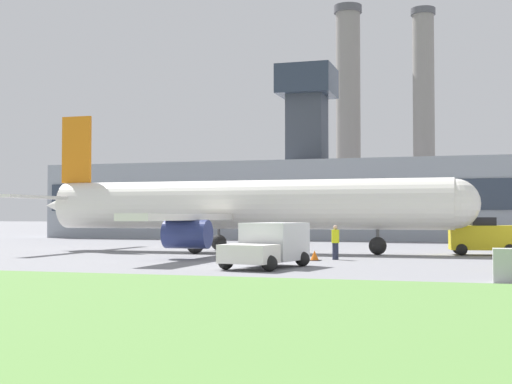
{
  "coord_description": "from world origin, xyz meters",
  "views": [
    {
      "loc": [
        12.64,
        -43.88,
        2.4
      ],
      "look_at": [
        -0.62,
        -0.16,
        3.9
      ],
      "focal_mm": 50.0,
      "sensor_mm": 36.0,
      "label": 1
    }
  ],
  "objects_px": {
    "pushback_tug": "(483,238)",
    "ground_crew_person": "(335,242)",
    "fuel_truck": "(269,245)",
    "airplane": "(239,206)"
  },
  "relations": [
    {
      "from": "airplane",
      "to": "ground_crew_person",
      "type": "relative_size",
      "value": 15.64
    },
    {
      "from": "ground_crew_person",
      "to": "airplane",
      "type": "bearing_deg",
      "value": 143.11
    },
    {
      "from": "fuel_truck",
      "to": "ground_crew_person",
      "type": "relative_size",
      "value": 2.81
    },
    {
      "from": "pushback_tug",
      "to": "fuel_truck",
      "type": "relative_size",
      "value": 0.79
    },
    {
      "from": "pushback_tug",
      "to": "ground_crew_person",
      "type": "relative_size",
      "value": 2.21
    },
    {
      "from": "airplane",
      "to": "pushback_tug",
      "type": "xyz_separation_m",
      "value": [
        15.03,
        1.61,
        -1.96
      ]
    },
    {
      "from": "fuel_truck",
      "to": "ground_crew_person",
      "type": "bearing_deg",
      "value": 74.2
    },
    {
      "from": "airplane",
      "to": "ground_crew_person",
      "type": "bearing_deg",
      "value": -36.89
    },
    {
      "from": "airplane",
      "to": "pushback_tug",
      "type": "height_order",
      "value": "airplane"
    },
    {
      "from": "pushback_tug",
      "to": "ground_crew_person",
      "type": "distance_m",
      "value": 10.5
    }
  ]
}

